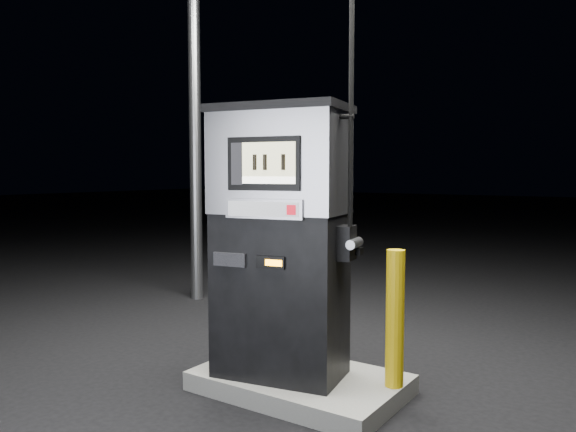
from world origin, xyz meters
The scene contains 5 objects.
ground centered at (0.00, 0.00, 0.00)m, with size 80.00×80.00×0.00m, color black.
pump_island centered at (0.00, 0.00, 0.07)m, with size 1.60×1.00×0.15m, color slate.
fuel_dispenser centered at (-0.11, -0.10, 1.24)m, with size 1.22×0.81×4.39m.
bollard_left centered at (-0.74, 0.00, 0.57)m, with size 0.11×0.11×0.83m, color gold.
bollard_right centered at (0.73, 0.18, 0.67)m, with size 0.14×0.14×1.03m, color gold.
Camera 1 is at (2.37, -3.67, 1.75)m, focal length 35.00 mm.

